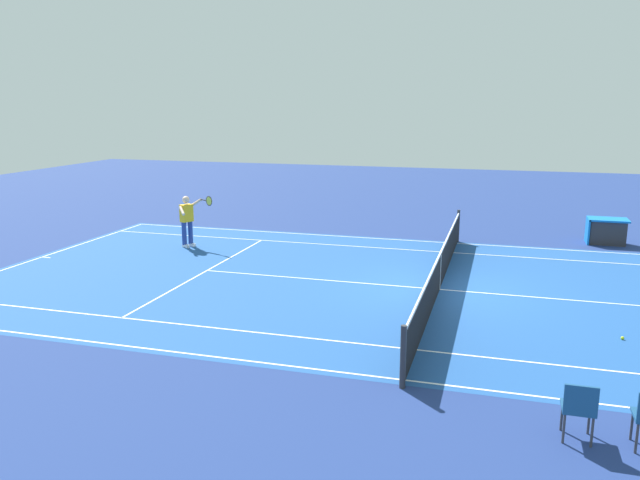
{
  "coord_description": "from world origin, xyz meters",
  "views": [
    {
      "loc": [
        -1.41,
        15.37,
        4.58
      ],
      "look_at": [
        3.34,
        -0.77,
        0.9
      ],
      "focal_mm": 35.38,
      "sensor_mm": 36.0,
      "label": 1
    }
  ],
  "objects_px": {
    "tennis_player_near": "(188,218)",
    "equipment_cart_tarped": "(606,231)",
    "tennis_net": "(440,270)",
    "tennis_ball": "(623,338)",
    "spectator_chair_3": "(579,407)"
  },
  "relations": [
    {
      "from": "tennis_player_near",
      "to": "equipment_cart_tarped",
      "type": "xyz_separation_m",
      "value": [
        -13.04,
        -4.26,
        -0.49
      ]
    },
    {
      "from": "equipment_cart_tarped",
      "to": "tennis_net",
      "type": "bearing_deg",
      "value": 55.38
    },
    {
      "from": "tennis_ball",
      "to": "spectator_chair_3",
      "type": "bearing_deg",
      "value": 73.87
    },
    {
      "from": "tennis_player_near",
      "to": "tennis_ball",
      "type": "xyz_separation_m",
      "value": [
        -12.16,
        5.0,
        -0.9
      ]
    },
    {
      "from": "tennis_net",
      "to": "tennis_ball",
      "type": "height_order",
      "value": "tennis_net"
    },
    {
      "from": "tennis_net",
      "to": "spectator_chair_3",
      "type": "distance_m",
      "value": 7.26
    },
    {
      "from": "tennis_net",
      "to": "spectator_chair_3",
      "type": "bearing_deg",
      "value": 110.77
    },
    {
      "from": "tennis_ball",
      "to": "equipment_cart_tarped",
      "type": "height_order",
      "value": "equipment_cart_tarped"
    },
    {
      "from": "spectator_chair_3",
      "to": "equipment_cart_tarped",
      "type": "relative_size",
      "value": 0.7
    },
    {
      "from": "spectator_chair_3",
      "to": "equipment_cart_tarped",
      "type": "bearing_deg",
      "value": -98.95
    },
    {
      "from": "tennis_player_near",
      "to": "spectator_chair_3",
      "type": "relative_size",
      "value": 1.93
    },
    {
      "from": "tennis_ball",
      "to": "spectator_chair_3",
      "type": "height_order",
      "value": "spectator_chair_3"
    },
    {
      "from": "tennis_ball",
      "to": "equipment_cart_tarped",
      "type": "distance_m",
      "value": 9.31
    },
    {
      "from": "tennis_net",
      "to": "spectator_chair_3",
      "type": "height_order",
      "value": "tennis_net"
    },
    {
      "from": "tennis_net",
      "to": "tennis_ball",
      "type": "relative_size",
      "value": 177.27
    }
  ]
}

